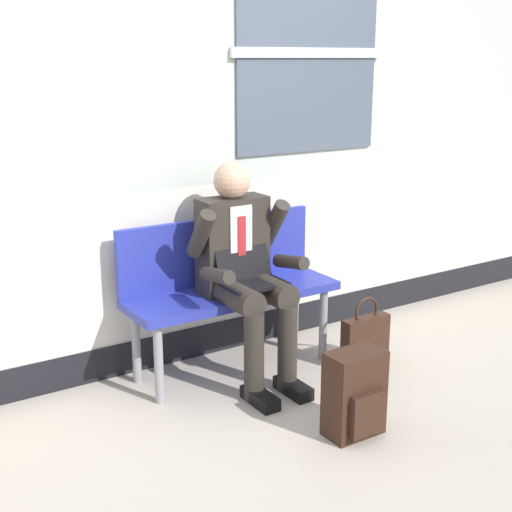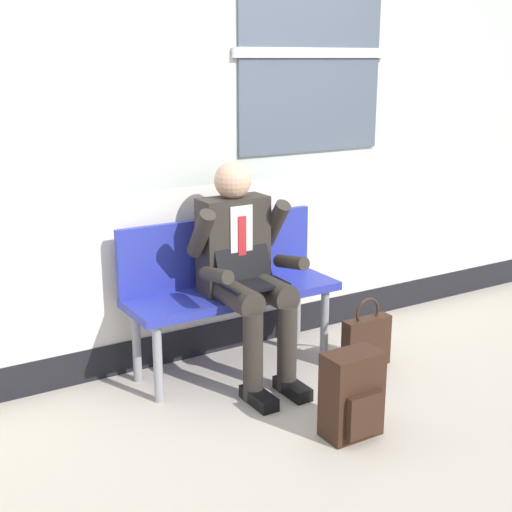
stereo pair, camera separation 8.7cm
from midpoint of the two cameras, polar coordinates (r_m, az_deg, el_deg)
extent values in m
plane|color=#B2A899|center=(4.06, 2.26, -10.74)|extent=(18.00, 18.00, 0.00)
cube|color=beige|center=(4.25, -3.06, 17.43)|extent=(6.47, 0.12, 1.72)
cube|color=silver|center=(4.41, -2.82, 0.30)|extent=(6.47, 0.12, 0.88)
cube|color=black|center=(4.58, -2.73, -6.22)|extent=(6.47, 0.14, 0.20)
cube|color=#4C5666|center=(4.55, 5.12, 16.02)|extent=(1.06, 0.02, 1.22)
cube|color=silver|center=(4.54, 5.19, 16.02)|extent=(1.14, 0.03, 0.06)
cube|color=#28339E|center=(4.14, -1.21, -3.09)|extent=(1.27, 0.42, 0.05)
cube|color=#28339E|center=(4.22, -2.46, 0.49)|extent=(1.27, 0.04, 0.40)
cylinder|color=gray|center=(3.87, -7.28, -8.57)|extent=(0.05, 0.05, 0.45)
cylinder|color=gray|center=(4.12, -9.01, -7.07)|extent=(0.05, 0.05, 0.45)
cylinder|color=gray|center=(4.40, 6.11, -5.48)|extent=(0.05, 0.05, 0.45)
cylinder|color=gray|center=(4.62, 3.85, -4.35)|extent=(0.05, 0.05, 0.45)
cylinder|color=#2D2823|center=(3.89, -1.06, -3.23)|extent=(0.15, 0.40, 0.15)
cylinder|color=#2D2823|center=(3.85, 0.41, -8.18)|extent=(0.11, 0.11, 0.50)
cube|color=black|center=(3.89, 0.88, -11.39)|extent=(0.10, 0.26, 0.07)
cylinder|color=#2D2823|center=(4.00, 1.66, -2.70)|extent=(0.15, 0.40, 0.15)
cylinder|color=#2D2823|center=(3.96, 3.14, -7.50)|extent=(0.11, 0.11, 0.50)
cube|color=black|center=(4.00, 3.59, -10.62)|extent=(0.10, 0.26, 0.07)
cube|color=#2D2823|center=(4.05, -1.24, 0.93)|extent=(0.40, 0.18, 0.55)
cube|color=silver|center=(3.96, -0.55, 1.33)|extent=(0.14, 0.01, 0.39)
cube|color=#B22328|center=(3.96, -0.50, 0.89)|extent=(0.05, 0.01, 0.33)
sphere|color=tan|center=(3.97, -1.27, 6.09)|extent=(0.21, 0.21, 0.21)
cylinder|color=#2D2823|center=(3.85, -3.81, 1.81)|extent=(0.09, 0.25, 0.30)
cylinder|color=#2D2823|center=(3.76, -2.55, -1.57)|extent=(0.08, 0.27, 0.12)
cylinder|color=#2D2823|center=(4.09, 2.16, 2.66)|extent=(0.09, 0.25, 0.30)
cylinder|color=#2D2823|center=(4.00, 3.48, -0.50)|extent=(0.08, 0.27, 0.12)
cube|color=black|center=(3.90, 0.55, -2.32)|extent=(0.34, 0.22, 0.02)
cube|color=black|center=(3.98, -0.43, -0.32)|extent=(0.34, 0.08, 0.21)
cube|color=#331E14|center=(3.56, 8.43, -10.97)|extent=(0.29, 0.17, 0.44)
cube|color=#331E14|center=(3.52, 9.50, -12.55)|extent=(0.20, 0.04, 0.22)
cube|color=#331E14|center=(4.34, 9.45, -6.89)|extent=(0.32, 0.09, 0.31)
torus|color=#331E14|center=(4.27, 9.57, -4.47)|extent=(0.18, 0.02, 0.18)
camera|label=1|loc=(0.04, -89.36, 0.18)|focal=49.60mm
camera|label=2|loc=(0.04, 90.64, -0.18)|focal=49.60mm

